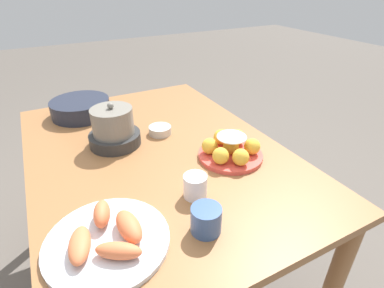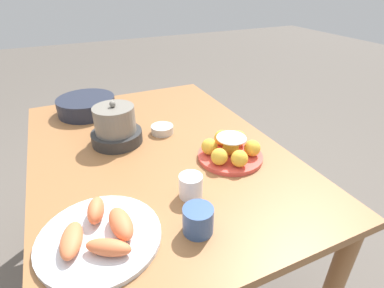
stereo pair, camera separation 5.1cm
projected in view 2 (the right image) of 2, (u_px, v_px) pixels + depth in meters
ground_plane at (165, 270)px, 1.52m from camera, size 12.00×12.00×0.00m
dining_table at (157, 169)px, 1.21m from camera, size 1.27×0.91×0.72m
cake_plate at (230, 150)px, 1.08m from camera, size 0.24×0.24×0.10m
serving_bowl at (86, 105)px, 1.43m from camera, size 0.27×0.27×0.08m
sauce_bowl at (162, 129)px, 1.26m from camera, size 0.09×0.09×0.03m
seafood_platter at (100, 234)px, 0.76m from camera, size 0.31×0.31×0.07m
cup_near at (198, 220)px, 0.77m from camera, size 0.08×0.08×0.07m
cup_far at (191, 186)px, 0.90m from camera, size 0.07×0.07×0.07m
warming_pot at (116, 127)px, 1.17m from camera, size 0.20×0.20×0.18m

